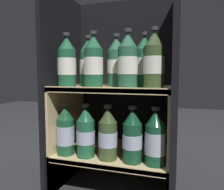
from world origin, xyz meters
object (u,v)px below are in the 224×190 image
bottle_lower_front_0 (65,132)px  bottle_lower_front_3 (132,137)px  bottle_upper_front_3 (154,61)px  bottle_upper_back_2 (144,63)px  bottle_upper_front_1 (93,63)px  bottle_upper_front_0 (67,63)px  bottle_lower_front_4 (155,140)px  bottle_upper_front_2 (128,62)px  bottle_upper_back_0 (88,64)px  bottle_lower_front_2 (108,135)px  bottle_upper_back_1 (116,63)px  bottle_lower_front_1 (86,133)px

bottle_lower_front_0 → bottle_lower_front_3: bearing=0.0°
bottle_upper_front_3 → bottle_upper_back_2: 0.10m
bottle_upper_front_1 → bottle_lower_front_3: 0.35m
bottle_upper_front_0 → bottle_lower_front_4: 0.50m
bottle_lower_front_0 → bottle_lower_front_3: (0.31, 0.00, 0.00)m
bottle_upper_front_2 → bottle_upper_front_3: 0.11m
bottle_lower_front_3 → bottle_upper_back_0: bearing=159.1°
bottle_upper_front_1 → bottle_upper_front_2: same height
bottle_upper_front_2 → bottle_upper_back_2: same height
bottle_lower_front_0 → bottle_upper_back_2: bearing=14.7°
bottle_upper_back_0 → bottle_upper_back_2: 0.27m
bottle_upper_front_1 → bottle_upper_back_0: (-0.06, 0.09, 0.00)m
bottle_upper_front_1 → bottle_lower_front_2: 0.32m
bottle_upper_back_0 → bottle_upper_back_1: 0.14m
bottle_upper_front_2 → bottle_upper_back_2: 0.10m
bottle_upper_back_0 → bottle_upper_back_1: (0.14, -0.00, 0.00)m
bottle_upper_front_3 → bottle_upper_back_2: size_ratio=1.00×
bottle_lower_front_1 → bottle_lower_front_3: bearing=-0.0°
bottle_upper_back_1 → bottle_upper_front_1: bearing=-129.8°
bottle_lower_front_2 → bottle_upper_back_1: bearing=85.1°
bottle_upper_back_0 → bottle_lower_front_4: (0.33, -0.09, -0.31)m
bottle_lower_front_4 → bottle_upper_front_0: bearing=180.0°
bottle_upper_back_2 → bottle_lower_front_1: bearing=-159.7°
bottle_upper_front_1 → bottle_upper_front_2: bearing=0.0°
bottle_upper_back_0 → bottle_lower_front_3: 0.40m
bottle_lower_front_1 → bottle_upper_back_1: bearing=38.1°
bottle_upper_front_2 → bottle_lower_front_0: bearing=-180.0°
bottle_upper_front_0 → bottle_upper_back_1: (0.20, 0.09, 0.00)m
bottle_lower_front_2 → bottle_upper_back_0: bearing=145.5°
bottle_upper_back_0 → bottle_lower_front_0: (-0.08, -0.09, -0.31)m
bottle_upper_front_1 → bottle_lower_front_3: bottle_upper_front_1 is taller
bottle_upper_front_3 → bottle_lower_front_4: (0.01, 0.00, -0.31)m
bottle_upper_front_0 → bottle_lower_front_1: 0.32m
bottle_lower_front_1 → bottle_lower_front_2: size_ratio=1.00×
bottle_upper_front_1 → bottle_upper_back_0: bearing=125.3°
bottle_upper_front_3 → bottle_lower_front_0: (-0.39, 0.00, -0.31)m
bottle_upper_front_0 → bottle_upper_back_1: 0.22m
bottle_upper_back_2 → bottle_lower_front_1: (-0.24, -0.09, -0.31)m
bottle_upper_front_0 → bottle_upper_front_1: bearing=-0.0°
bottle_lower_front_3 → bottle_upper_back_2: bearing=71.0°
bottle_upper_front_0 → bottle_upper_back_2: same height
bottle_upper_front_3 → bottle_upper_back_1: (-0.18, 0.09, 0.00)m
bottle_upper_front_0 → bottle_lower_front_3: size_ratio=1.00×
bottle_lower_front_0 → bottle_lower_front_4: 0.40m
bottle_upper_back_0 → bottle_upper_back_2: same height
bottle_upper_front_3 → bottle_upper_back_1: same height
bottle_upper_front_3 → bottle_lower_front_4: bearing=0.0°
bottle_upper_back_0 → bottle_lower_front_1: size_ratio=1.00×
bottle_lower_front_0 → bottle_upper_front_1: bearing=0.0°
bottle_upper_back_2 → bottle_lower_front_0: (-0.34, -0.09, -0.31)m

